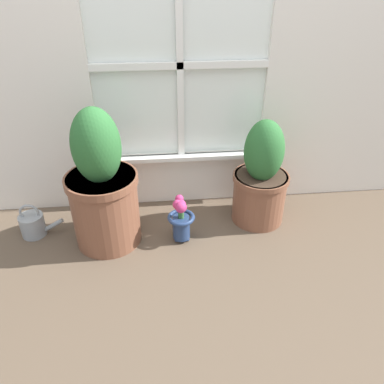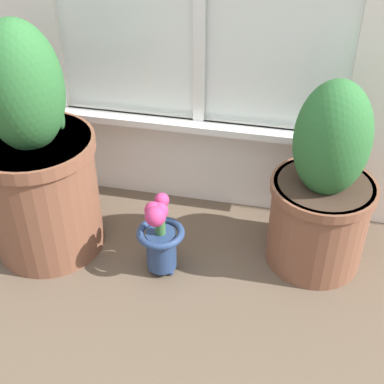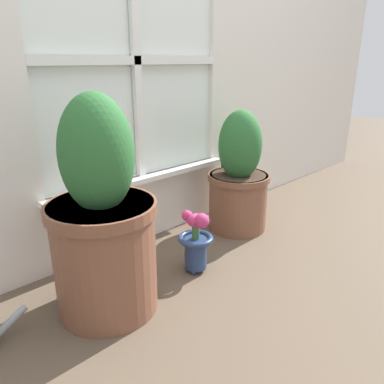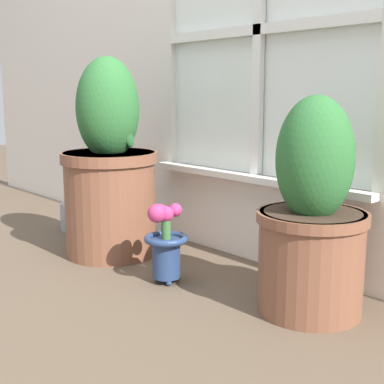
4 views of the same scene
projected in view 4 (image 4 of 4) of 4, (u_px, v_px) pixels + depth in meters
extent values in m
plane|color=brown|center=(149.00, 292.00, 1.68)|extent=(10.00, 10.00, 0.00)
cube|color=silver|center=(257.00, 217.00, 1.99)|extent=(0.94, 0.05, 0.33)
cube|color=white|center=(264.00, 30.00, 1.87)|extent=(0.94, 0.02, 1.02)
cube|color=white|center=(259.00, 29.00, 1.86)|extent=(0.04, 0.02, 1.02)
cube|color=white|center=(259.00, 29.00, 1.86)|extent=(0.94, 0.02, 0.04)
cube|color=white|center=(250.00, 178.00, 1.93)|extent=(1.00, 0.06, 0.02)
cylinder|color=brown|center=(110.00, 204.00, 2.05)|extent=(0.35, 0.35, 0.40)
cylinder|color=brown|center=(109.00, 157.00, 2.02)|extent=(0.37, 0.37, 0.04)
cylinder|color=#38281E|center=(109.00, 153.00, 2.02)|extent=(0.32, 0.32, 0.01)
ellipsoid|color=#28602D|center=(108.00, 109.00, 1.98)|extent=(0.24, 0.24, 0.38)
ellipsoid|color=#28602D|center=(126.00, 129.00, 1.95)|extent=(0.05, 0.11, 0.16)
cylinder|color=brown|center=(311.00, 262.00, 1.51)|extent=(0.30, 0.30, 0.29)
cylinder|color=brown|center=(312.00, 217.00, 1.49)|extent=(0.31, 0.31, 0.03)
cylinder|color=#38281E|center=(313.00, 214.00, 1.49)|extent=(0.27, 0.27, 0.01)
ellipsoid|color=#28602D|center=(315.00, 159.00, 1.46)|extent=(0.21, 0.21, 0.35)
ellipsoid|color=#28602D|center=(331.00, 180.00, 1.52)|extent=(0.12, 0.03, 0.14)
sphere|color=navy|center=(174.00, 277.00, 1.79)|extent=(0.02, 0.02, 0.02)
sphere|color=navy|center=(157.00, 278.00, 1.78)|extent=(0.02, 0.02, 0.02)
sphere|color=navy|center=(168.00, 283.00, 1.74)|extent=(0.02, 0.02, 0.02)
cylinder|color=navy|center=(166.00, 258.00, 1.76)|extent=(0.09, 0.09, 0.13)
torus|color=navy|center=(166.00, 239.00, 1.75)|extent=(0.15, 0.15, 0.02)
cylinder|color=#386633|center=(166.00, 228.00, 1.74)|extent=(0.03, 0.03, 0.07)
sphere|color=#B22D66|center=(166.00, 214.00, 1.73)|extent=(0.05, 0.05, 0.05)
sphere|color=#B22D66|center=(175.00, 210.00, 1.76)|extent=(0.05, 0.05, 0.05)
sphere|color=#B22D66|center=(161.00, 212.00, 1.74)|extent=(0.05, 0.05, 0.05)
sphere|color=#B22D66|center=(157.00, 213.00, 1.71)|extent=(0.06, 0.06, 0.06)
cylinder|color=gray|center=(75.00, 216.00, 2.44)|extent=(0.13, 0.13, 0.12)
cylinder|color=gray|center=(88.00, 222.00, 2.36)|extent=(0.11, 0.02, 0.08)
torus|color=gray|center=(74.00, 198.00, 2.42)|extent=(0.10, 0.01, 0.10)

